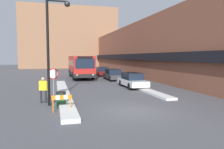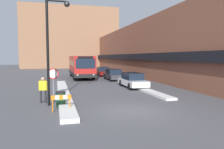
{
  "view_description": "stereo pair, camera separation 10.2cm",
  "coord_description": "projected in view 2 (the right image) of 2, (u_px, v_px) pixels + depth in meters",
  "views": [
    {
      "loc": [
        -4.29,
        -11.41,
        3.04
      ],
      "look_at": [
        0.21,
        5.54,
        1.62
      ],
      "focal_mm": 35.0,
      "sensor_mm": 36.0,
      "label": 1
    },
    {
      "loc": [
        -4.19,
        -11.44,
        3.04
      ],
      "look_at": [
        0.21,
        5.54,
        1.62
      ],
      "focal_mm": 35.0,
      "sensor_mm": 36.0,
      "label": 2
    }
  ],
  "objects": [
    {
      "name": "city_bus",
      "position": [
        81.0,
        66.0,
        31.39
      ],
      "size": [
        2.74,
        10.21,
        3.15
      ],
      "color": "red",
      "rests_on": "ground_plane"
    },
    {
      "name": "construction_barricade",
      "position": [
        61.0,
        100.0,
        12.02
      ],
      "size": [
        1.1,
        0.06,
        0.94
      ],
      "color": "orange",
      "rests_on": "ground_plane"
    },
    {
      "name": "stop_sign",
      "position": [
        53.0,
        77.0,
        15.35
      ],
      "size": [
        0.76,
        0.08,
        2.24
      ],
      "color": "gray",
      "rests_on": "ground_plane"
    },
    {
      "name": "trash_bin",
      "position": [
        61.0,
        99.0,
        13.17
      ],
      "size": [
        0.59,
        0.59,
        0.95
      ],
      "color": "#234C2D",
      "rests_on": "ground_plane"
    },
    {
      "name": "snow_bank_left",
      "position": [
        64.0,
        93.0,
        17.8
      ],
      "size": [
        0.9,
        16.39,
        0.22
      ],
      "color": "silver",
      "rests_on": "ground_plane"
    },
    {
      "name": "building_row_right",
      "position": [
        140.0,
        51.0,
        37.65
      ],
      "size": [
        5.5,
        60.0,
        8.22
      ],
      "color": "brown",
      "rests_on": "ground_plane"
    },
    {
      "name": "parked_car_middle",
      "position": [
        113.0,
        75.0,
        28.81
      ],
      "size": [
        1.84,
        4.65,
        1.44
      ],
      "color": "#38383D",
      "rests_on": "ground_plane"
    },
    {
      "name": "ground_plane",
      "position": [
        133.0,
        111.0,
        12.33
      ],
      "size": [
        160.0,
        160.0,
        0.0
      ],
      "primitive_type": "plane",
      "color": "#515156"
    },
    {
      "name": "pedestrian",
      "position": [
        43.0,
        87.0,
        14.35
      ],
      "size": [
        0.55,
        0.28,
        1.72
      ],
      "rotation": [
        0.0,
        0.0,
        -0.15
      ],
      "color": "#232328",
      "rests_on": "ground_plane"
    },
    {
      "name": "building_backdrop_far",
      "position": [
        70.0,
        38.0,
        60.93
      ],
      "size": [
        26.0,
        8.0,
        16.57
      ],
      "color": "#996B4C",
      "rests_on": "ground_plane"
    },
    {
      "name": "parked_car_front",
      "position": [
        133.0,
        80.0,
        21.65
      ],
      "size": [
        1.79,
        4.49,
        1.47
      ],
      "color": "silver",
      "rests_on": "ground_plane"
    },
    {
      "name": "street_lamp",
      "position": [
        52.0,
        40.0,
        13.41
      ],
      "size": [
        1.46,
        0.36,
        6.59
      ],
      "color": "black",
      "rests_on": "ground_plane"
    },
    {
      "name": "parked_car_back",
      "position": [
        103.0,
        71.0,
        34.93
      ],
      "size": [
        1.94,
        4.21,
        1.43
      ],
      "color": "maroon",
      "rests_on": "ground_plane"
    },
    {
      "name": "snow_bank_right",
      "position": [
        138.0,
        87.0,
        21.47
      ],
      "size": [
        0.9,
        13.13,
        0.17
      ],
      "color": "silver",
      "rests_on": "ground_plane"
    }
  ]
}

